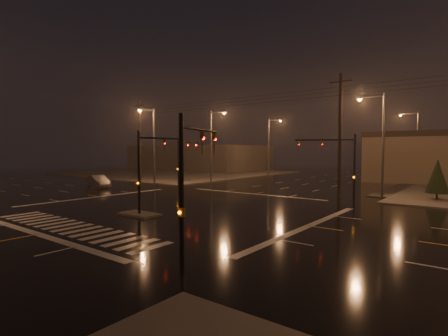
{
  "coord_description": "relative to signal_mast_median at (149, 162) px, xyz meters",
  "views": [
    {
      "loc": [
        19.65,
        -19.87,
        4.64
      ],
      "look_at": [
        0.64,
        5.07,
        3.0
      ],
      "focal_mm": 28.0,
      "sensor_mm": 36.0,
      "label": 1
    }
  ],
  "objects": [
    {
      "name": "conifer_0",
      "position": [
        15.92,
        20.13,
        -1.5
      ],
      "size": [
        1.99,
        1.99,
        3.81
      ],
      "color": "black",
      "rests_on": "ground"
    },
    {
      "name": "median_island",
      "position": [
        -0.0,
        -0.93,
        -3.68
      ],
      "size": [
        3.0,
        1.6,
        0.15
      ],
      "primitive_type": "cube",
      "color": "#4C4944",
      "rests_on": "ground"
    },
    {
      "name": "streetlight_1",
      "position": [
        -11.18,
        21.07,
        2.05
      ],
      "size": [
        2.77,
        0.32,
        10.0
      ],
      "color": "#38383A",
      "rests_on": "ground"
    },
    {
      "name": "crosswalk",
      "position": [
        -0.0,
        -5.93,
        -3.75
      ],
      "size": [
        15.0,
        2.6,
        0.01
      ],
      "primitive_type": "cube",
      "color": "beige",
      "rests_on": "ground"
    },
    {
      "name": "car_crossing",
      "position": [
        -18.94,
        8.01,
        -3.01
      ],
      "size": [
        4.75,
        2.48,
        1.49
      ],
      "primitive_type": "imported",
      "rotation": [
        0.0,
        0.0,
        1.36
      ],
      "color": "#53565A",
      "rests_on": "ground"
    },
    {
      "name": "sidewalk_nw",
      "position": [
        -30.0,
        33.07,
        -3.69
      ],
      "size": [
        36.0,
        36.0,
        0.12
      ],
      "primitive_type": "cube",
      "color": "#4C4944",
      "rests_on": "ground"
    },
    {
      "name": "stop_bar_near",
      "position": [
        -0.0,
        -7.93,
        -3.75
      ],
      "size": [
        16.0,
        0.5,
        0.01
      ],
      "primitive_type": "cube",
      "color": "beige",
      "rests_on": "ground"
    },
    {
      "name": "utility_pole_1",
      "position": [
        8.0,
        17.07,
        2.38
      ],
      "size": [
        2.2,
        0.32,
        12.0
      ],
      "color": "black",
      "rests_on": "ground"
    },
    {
      "name": "ground",
      "position": [
        -0.0,
        3.07,
        -3.75
      ],
      "size": [
        140.0,
        140.0,
        0.0
      ],
      "primitive_type": "plane",
      "color": "black",
      "rests_on": "ground"
    },
    {
      "name": "signal_mast_se",
      "position": [
        10.23,
        -6.68,
        -0.04
      ],
      "size": [
        1.55,
        3.87,
        6.0
      ],
      "color": "black",
      "rests_on": "ground"
    },
    {
      "name": "streetlight_2",
      "position": [
        -11.18,
        37.07,
        2.05
      ],
      "size": [
        2.77,
        0.32,
        10.0
      ],
      "color": "#38383A",
      "rests_on": "ground"
    },
    {
      "name": "signal_mast_median",
      "position": [
        0.0,
        0.0,
        0.0
      ],
      "size": [
        0.25,
        4.59,
        6.0
      ],
      "color": "black",
      "rests_on": "ground"
    },
    {
      "name": "streetlight_4",
      "position": [
        11.18,
        39.07,
        2.05
      ],
      "size": [
        2.77,
        0.32,
        10.0
      ],
      "color": "#38383A",
      "rests_on": "ground"
    },
    {
      "name": "signal_mast_ne",
      "position": [
        9.5,
        13.21,
        0.04
      ],
      "size": [
        4.84,
        1.86,
        6.0
      ],
      "color": "black",
      "rests_on": "ground"
    },
    {
      "name": "commercial_block",
      "position": [
        -35.0,
        45.07,
        -0.95
      ],
      "size": [
        30.0,
        18.0,
        5.6
      ],
      "primitive_type": "cube",
      "color": "#433D3B",
      "rests_on": "ground"
    },
    {
      "name": "stop_bar_far",
      "position": [
        -0.0,
        14.07,
        -3.75
      ],
      "size": [
        16.0,
        0.5,
        0.01
      ],
      "primitive_type": "cube",
      "color": "beige",
      "rests_on": "ground"
    },
    {
      "name": "signal_mast_nw",
      "position": [
        -9.5,
        13.21,
        0.04
      ],
      "size": [
        4.84,
        1.86,
        6.0
      ],
      "color": "black",
      "rests_on": "ground"
    },
    {
      "name": "streetlight_5",
      "position": [
        -16.0,
        14.26,
        2.05
      ],
      "size": [
        0.32,
        2.77,
        10.0
      ],
      "color": "#38383A",
      "rests_on": "ground"
    },
    {
      "name": "utility_pole_0",
      "position": [
        -22.0,
        17.07,
        2.38
      ],
      "size": [
        2.2,
        0.32,
        12.0
      ],
      "color": "black",
      "rests_on": "ground"
    },
    {
      "name": "streetlight_3",
      "position": [
        11.18,
        19.07,
        2.05
      ],
      "size": [
        2.77,
        0.32,
        10.0
      ],
      "color": "#38383A",
      "rests_on": "ground"
    }
  ]
}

